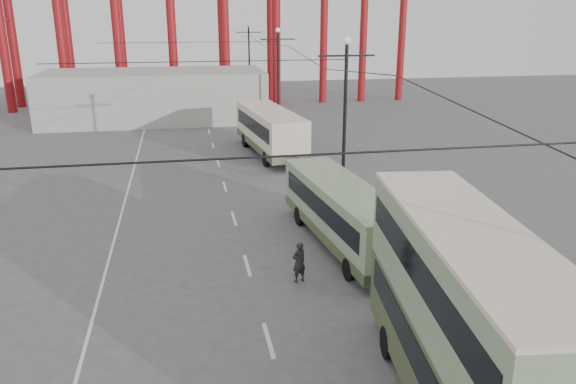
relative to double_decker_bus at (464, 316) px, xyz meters
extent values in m
cube|color=silver|center=(-4.37, 19.61, -3.07)|extent=(0.15, 82.00, 0.01)
cube|color=silver|center=(2.03, 20.61, -3.07)|extent=(0.12, 120.00, 0.01)
cube|color=silver|center=(-10.37, 20.61, -3.07)|extent=(0.12, 120.00, 0.01)
cylinder|color=black|center=(2.23, 18.61, 1.42)|extent=(0.20, 0.20, 9.00)
cylinder|color=black|center=(2.23, 18.61, -2.83)|extent=(0.44, 0.44, 0.50)
cube|color=black|center=(2.23, 18.61, 5.22)|extent=(3.20, 0.10, 0.10)
sphere|color=white|center=(2.23, 18.61, 6.02)|extent=(0.44, 0.44, 0.44)
cylinder|color=black|center=(2.23, 40.61, 1.42)|extent=(0.20, 0.20, 9.00)
cylinder|color=black|center=(2.23, 40.61, -2.83)|extent=(0.44, 0.44, 0.50)
cube|color=black|center=(2.23, 40.61, 5.22)|extent=(3.20, 0.10, 0.10)
sphere|color=white|center=(2.23, 40.61, 6.02)|extent=(0.44, 0.44, 0.44)
cylinder|color=black|center=(2.23, 62.61, 1.42)|extent=(0.20, 0.20, 9.00)
cylinder|color=black|center=(2.23, 62.61, -2.83)|extent=(0.44, 0.44, 0.50)
cube|color=black|center=(2.23, 62.61, 5.22)|extent=(3.20, 0.10, 0.10)
sphere|color=white|center=(2.23, 62.61, 6.02)|extent=(0.44, 0.44, 0.44)
cylinder|color=maroon|center=(-25.37, 55.61, 5.92)|extent=(1.00, 1.00, 18.00)
cylinder|color=maroon|center=(-25.37, 59.61, 5.92)|extent=(1.00, 1.00, 18.00)
cylinder|color=maroon|center=(15.63, 56.61, 7.92)|extent=(0.90, 0.90, 22.00)
cylinder|color=maroon|center=(20.63, 56.61, 3.92)|extent=(0.90, 0.90, 14.00)
cube|color=#AEAEA8|center=(-9.37, 47.61, -0.58)|extent=(22.00, 10.00, 5.00)
cube|color=#384324|center=(0.00, 0.00, -1.39)|extent=(3.82, 10.48, 2.25)
cube|color=black|center=(0.00, 0.00, -0.93)|extent=(3.61, 8.45, 0.92)
cube|color=gray|center=(0.00, 0.00, -0.11)|extent=(3.84, 10.48, 0.31)
cube|color=gray|center=(0.00, 0.00, 1.17)|extent=(3.82, 10.48, 2.25)
cube|color=black|center=(0.00, 0.00, 1.27)|extent=(3.79, 9.88, 0.87)
cube|color=beige|center=(0.00, 0.00, 2.36)|extent=(3.84, 10.48, 0.12)
cylinder|color=black|center=(-0.79, 2.99, -2.57)|extent=(0.41, 1.05, 1.02)
cylinder|color=black|center=(1.51, 2.70, -2.57)|extent=(0.41, 1.05, 1.02)
cube|color=gray|center=(0.30, 12.06, -1.40)|extent=(3.45, 10.74, 2.30)
cube|color=black|center=(0.30, 12.06, -1.02)|extent=(3.37, 9.60, 0.91)
cube|color=#384324|center=(0.30, 12.06, -2.31)|extent=(3.48, 10.74, 0.48)
cube|color=gray|center=(0.30, 12.06, -0.17)|extent=(3.47, 10.74, 0.15)
cylinder|color=black|center=(-1.08, 14.91, -2.60)|extent=(0.36, 0.98, 0.96)
cylinder|color=black|center=(1.08, 15.13, -2.60)|extent=(0.36, 0.98, 0.96)
cylinder|color=black|center=(-0.44, 8.61, -2.60)|extent=(0.36, 0.98, 0.96)
cylinder|color=black|center=(1.72, 8.83, -2.60)|extent=(0.36, 0.98, 0.96)
cube|color=beige|center=(-0.17, 30.59, -1.13)|extent=(4.03, 11.41, 2.68)
cube|color=black|center=(-0.17, 30.59, -0.68)|extent=(3.92, 10.09, 1.06)
cube|color=#384324|center=(-0.17, 30.59, -2.19)|extent=(4.06, 11.42, 0.56)
cube|color=beige|center=(-0.17, 30.59, 0.30)|extent=(4.05, 11.42, 0.18)
cylinder|color=black|center=(-1.75, 33.34, -2.52)|extent=(0.44, 1.15, 1.12)
cylinder|color=black|center=(0.76, 33.62, -2.52)|extent=(0.44, 1.15, 1.12)
cylinder|color=black|center=(-1.05, 27.12, -2.52)|extent=(0.44, 1.15, 1.12)
cylinder|color=black|center=(1.46, 27.40, -2.52)|extent=(0.44, 1.15, 1.12)
imported|color=black|center=(-2.47, 8.69, -2.21)|extent=(0.74, 0.63, 1.73)
camera|label=1|loc=(-6.81, -11.66, 7.35)|focal=35.00mm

